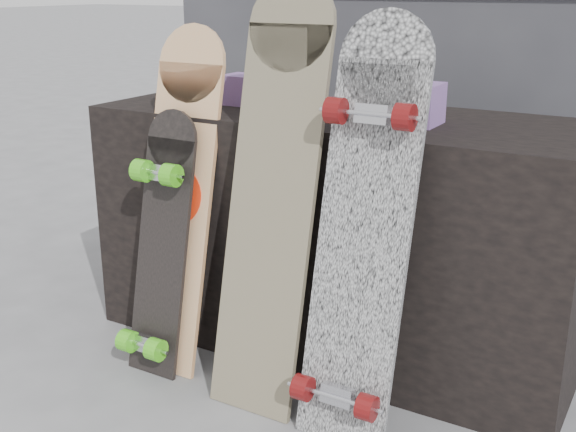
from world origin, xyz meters
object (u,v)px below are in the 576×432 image
Objects in this scene: longboard_geisha at (179,190)px; skateboard_dark at (159,243)px; longboard_cascadia at (364,225)px; longboard_celtic at (274,186)px; vendor_table at (337,231)px.

longboard_geisha is 1.30× the size of skateboard_dark.
longboard_geisha is 0.67m from longboard_cascadia.
skateboard_dark is (-0.39, -0.06, -0.23)m from longboard_celtic.
skateboard_dark is at bearing -97.83° from longboard_geisha.
longboard_cascadia is (0.30, -0.03, -0.06)m from longboard_celtic.
longboard_cascadia is 0.71m from skateboard_dark.
skateboard_dark is (-0.68, -0.02, -0.17)m from longboard_cascadia.
longboard_celtic reaches higher than longboard_geisha.
longboard_geisha is at bearing -138.68° from vendor_table.
longboard_celtic is 1.07× the size of longboard_cascadia.
longboard_geisha is at bearing 174.01° from longboard_celtic.
longboard_celtic is 0.30m from longboard_cascadia.
longboard_geisha reaches higher than vendor_table.
skateboard_dark reaches higher than vendor_table.
vendor_table is 1.31× the size of longboard_celtic.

